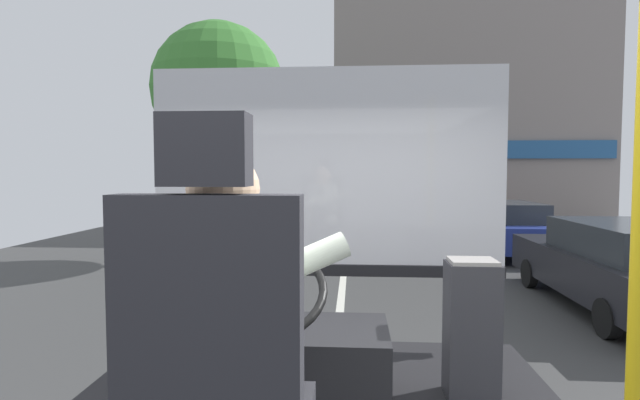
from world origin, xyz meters
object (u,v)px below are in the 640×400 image
parked_car_black (623,265)px  parked_car_red (461,208)px  bus_driver (229,319)px  fare_box (471,329)px  handrail_pole (639,241)px  steering_console (283,361)px  parked_car_blue (501,227)px  driver_seat (220,397)px  parked_car_green (439,201)px

parked_car_black → parked_car_red: 11.01m
bus_driver → fare_box: bearing=50.4°
handrail_pole → fare_box: bearing=100.5°
steering_console → parked_car_red: bearing=74.6°
steering_console → parked_car_blue: (4.00, 9.73, -0.37)m
driver_seat → parked_car_black: (4.25, 5.93, -0.73)m
parked_car_red → parked_car_black: bearing=-90.6°
fare_box → parked_car_blue: fare_box is taller
steering_console → handrail_pole: (1.21, -0.98, 0.79)m
parked_car_black → parked_car_green: (0.10, 15.70, -0.01)m
handrail_pole → fare_box: handrail_pole is taller
handrail_pole → fare_box: (-0.21, 1.12, -0.64)m
parked_car_blue → parked_car_red: 6.05m
driver_seat → steering_console: driver_seat is taller
driver_seat → parked_car_red: bearing=75.6°
parked_car_green → steering_console: bearing=-102.0°
fare_box → parked_car_black: (3.25, 4.62, -0.51)m
driver_seat → fare_box: bearing=52.7°
driver_seat → handrail_pole: handrail_pole is taller
handrail_pole → parked_car_red: bearing=79.4°
driver_seat → bus_driver: size_ratio=1.76×
steering_console → parked_car_black: bearing=48.3°
parked_car_black → parked_car_red: parked_car_black is taller
driver_seat → fare_box: (1.00, 1.31, -0.22)m
bus_driver → steering_console: size_ratio=0.70×
bus_driver → parked_car_green: size_ratio=0.17×
handrail_pole → parked_car_red: (3.15, 16.74, -1.16)m
bus_driver → handrail_pole: bearing=4.2°
handrail_pole → parked_car_green: (3.14, 21.44, -1.16)m
parked_car_black → parked_car_green: parked_car_black is taller
bus_driver → parked_car_black: bus_driver is taller
handrail_pole → fare_box: 1.30m
steering_console → fare_box: size_ratio=1.47×
bus_driver → parked_car_red: bus_driver is taller
handrail_pole → parked_car_blue: 11.13m
handrail_pole → steering_console: bearing=141.0°
driver_seat → fare_box: 1.66m
driver_seat → fare_box: driver_seat is taller
steering_console → parked_car_red: (4.35, 15.77, -0.37)m
parked_car_blue → parked_car_black: bearing=-87.2°
bus_driver → parked_car_blue: (4.00, 10.80, -0.92)m
driver_seat → fare_box: size_ratio=1.81×
fare_box → parked_car_green: bearing=80.6°
fare_box → parked_car_green: size_ratio=0.17×
handrail_pole → parked_car_red: handrail_pole is taller
parked_car_black → handrail_pole: bearing=-117.9°
parked_car_blue → handrail_pole: bearing=-104.6°
handrail_pole → parked_car_green: bearing=81.7°
steering_console → parked_car_red: size_ratio=0.25×
driver_seat → handrail_pole: 1.29m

